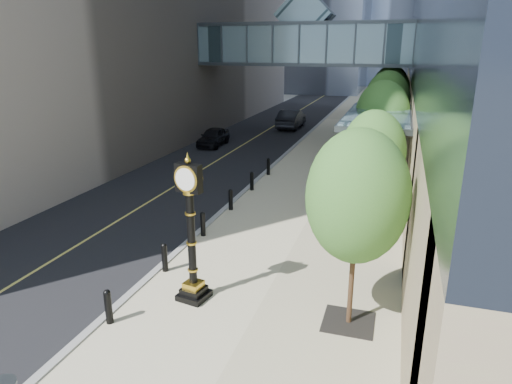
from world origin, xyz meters
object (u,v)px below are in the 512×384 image
Objects in this scene: street_clock at (191,240)px; car_far at (291,119)px; pedestrian at (378,200)px; car_near at (213,137)px.

street_clock is 30.99m from car_far.
street_clock is 2.88× the size of pedestrian.
car_far is at bearing 108.01° from street_clock.
car_near is 0.78× the size of car_far.
car_far is at bearing -53.38° from pedestrian.
street_clock reaches higher than car_far.
street_clock is 0.85× the size of car_far.
street_clock is at bearing 97.70° from car_far.
car_far is (-9.05, 21.87, 0.05)m from pedestrian.
car_far is at bearing 65.58° from car_near.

